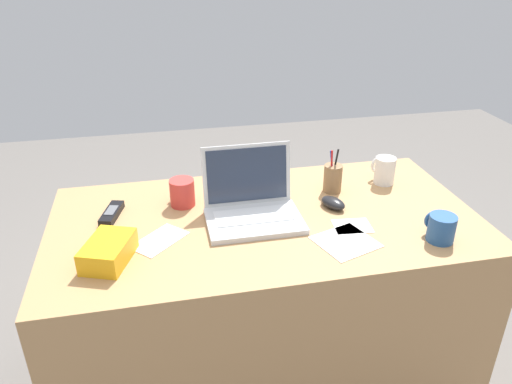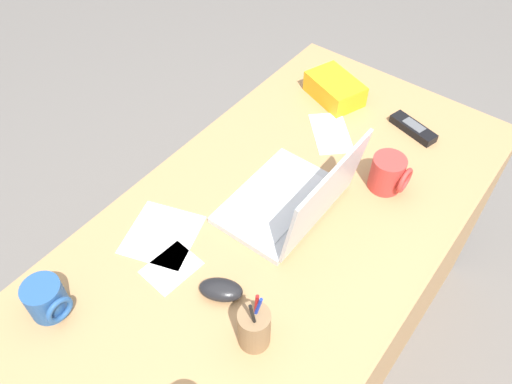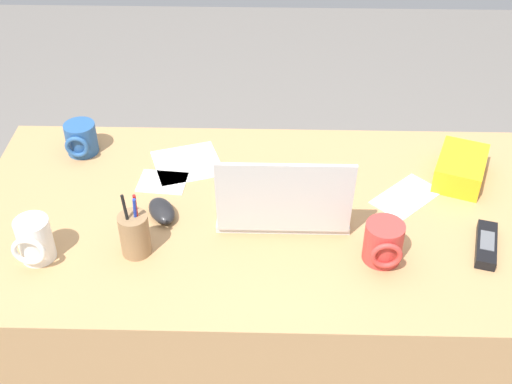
{
  "view_description": "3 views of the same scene",
  "coord_description": "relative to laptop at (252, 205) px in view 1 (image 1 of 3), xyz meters",
  "views": [
    {
      "loc": [
        -0.33,
        -1.41,
        1.57
      ],
      "look_at": [
        -0.03,
        0.0,
        0.84
      ],
      "focal_mm": 34.74,
      "sensor_mm": 36.0,
      "label": 1
    },
    {
      "loc": [
        0.66,
        0.44,
        1.74
      ],
      "look_at": [
        0.01,
        -0.06,
        0.82
      ],
      "focal_mm": 35.9,
      "sensor_mm": 36.0,
      "label": 2
    },
    {
      "loc": [
        -0.01,
        1.26,
        1.79
      ],
      "look_at": [
        0.02,
        -0.03,
        0.78
      ],
      "focal_mm": 47.31,
      "sensor_mm": 36.0,
      "label": 3
    }
  ],
  "objects": [
    {
      "name": "desk",
      "position": [
        0.04,
        -0.01,
        -0.42
      ],
      "size": [
        1.43,
        0.75,
        0.74
      ],
      "primitive_type": "cube",
      "color": "tan",
      "rests_on": "ground"
    },
    {
      "name": "paper_note_left",
      "position": [
        0.25,
        -0.21,
        -0.05
      ],
      "size": [
        0.21,
        0.21,
        0.0
      ],
      "primitive_type": "cube",
      "rotation": [
        0.0,
        0.0,
        0.33
      ],
      "color": "white",
      "rests_on": "desk"
    },
    {
      "name": "paper_note_right",
      "position": [
        -0.31,
        -0.08,
        -0.05
      ],
      "size": [
        0.19,
        0.19,
        0.0
      ],
      "primitive_type": "cube",
      "rotation": [
        0.0,
        0.0,
        0.77
      ],
      "color": "white",
      "rests_on": "desk"
    },
    {
      "name": "pen_holder",
      "position": [
        0.33,
        0.13,
        0.01
      ],
      "size": [
        0.07,
        0.07,
        0.17
      ],
      "color": "olive",
      "rests_on": "desk"
    },
    {
      "name": "snack_bag",
      "position": [
        -0.46,
        -0.16,
        -0.01
      ],
      "size": [
        0.17,
        0.2,
        0.07
      ],
      "primitive_type": "cube",
      "rotation": [
        0.0,
        0.0,
        -0.36
      ],
      "color": "#F2AD19",
      "rests_on": "desk"
    },
    {
      "name": "computer_mouse",
      "position": [
        0.29,
        0.01,
        -0.03
      ],
      "size": [
        0.1,
        0.11,
        0.04
      ],
      "primitive_type": "ellipsoid",
      "rotation": [
        0.0,
        0.0,
        0.47
      ],
      "color": "black",
      "rests_on": "desk"
    },
    {
      "name": "coffee_mug_white",
      "position": [
        0.55,
        0.16,
        0.01
      ],
      "size": [
        0.08,
        0.09,
        0.1
      ],
      "color": "white",
      "rests_on": "desk"
    },
    {
      "name": "ground_plane",
      "position": [
        0.04,
        -0.01,
        -0.79
      ],
      "size": [
        6.0,
        6.0,
        0.0
      ],
      "primitive_type": "plane",
      "color": "slate"
    },
    {
      "name": "coffee_mug_tall",
      "position": [
        -0.22,
        0.14,
        0.0
      ],
      "size": [
        0.09,
        0.1,
        0.1
      ],
      "color": "#C63833",
      "rests_on": "desk"
    },
    {
      "name": "cordless_phone",
      "position": [
        -0.46,
        0.1,
        -0.03
      ],
      "size": [
        0.08,
        0.15,
        0.03
      ],
      "color": "black",
      "rests_on": "desk"
    },
    {
      "name": "paper_note_near_laptop",
      "position": [
        0.31,
        -0.13,
        -0.05
      ],
      "size": [
        0.13,
        0.11,
        0.0
      ],
      "primitive_type": "cube",
      "rotation": [
        0.0,
        0.0,
        -0.09
      ],
      "color": "white",
      "rests_on": "desk"
    },
    {
      "name": "laptop",
      "position": [
        0.0,
        0.0,
        0.0
      ],
      "size": [
        0.31,
        0.25,
        0.23
      ],
      "color": "silver",
      "rests_on": "desk"
    },
    {
      "name": "coffee_mug_spare",
      "position": [
        0.54,
        -0.26,
        -0.0
      ],
      "size": [
        0.08,
        0.1,
        0.09
      ],
      "color": "#26518C",
      "rests_on": "desk"
    }
  ]
}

